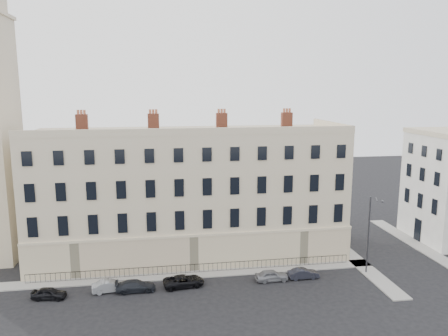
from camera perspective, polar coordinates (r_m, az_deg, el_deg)
The scene contains 13 objects.
ground at distance 45.14m, azimuth 4.72°, elevation -15.80°, with size 160.00×160.00×0.00m, color black.
terrace at distance 52.89m, azimuth -4.55°, elevation -3.20°, with size 36.22×12.22×17.00m.
pavement_terrace at distance 48.54m, azimuth -8.65°, elevation -13.85°, with size 48.00×2.00×0.12m, color gray.
pavement_east_return at distance 56.16m, azimuth 15.95°, elevation -10.71°, with size 2.00×24.00×0.12m, color gray.
pavement_adjacent at distance 62.48m, azimuth 23.62°, elevation -9.02°, with size 2.00×20.00×0.12m, color gray.
railings at distance 48.86m, azimuth -3.85°, elevation -12.96°, with size 35.00×0.04×0.96m.
car_a at distance 46.55m, azimuth -21.88°, elevation -14.95°, with size 1.32×3.27×1.11m, color black.
car_b at distance 46.19m, azimuth -14.64°, elevation -14.68°, with size 1.24×3.55×1.17m, color gray.
car_c at distance 45.68m, azimuth -11.47°, elevation -14.86°, with size 1.60×3.93×1.14m, color black.
car_d at distance 46.00m, azimuth -5.27°, elevation -14.49°, with size 1.93×4.18×1.16m, color black.
car_e at distance 47.27m, azimuth 6.26°, elevation -13.78°, with size 1.40×3.47×1.18m, color gray.
car_f at distance 48.31m, azimuth 10.32°, elevation -13.41°, with size 1.14×3.27×1.08m, color #20222B.
streetlamp at distance 49.76m, azimuth 18.47°, elevation -7.89°, with size 0.87×1.75×8.57m.
Camera 1 is at (-9.85, -39.31, 19.89)m, focal length 35.00 mm.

